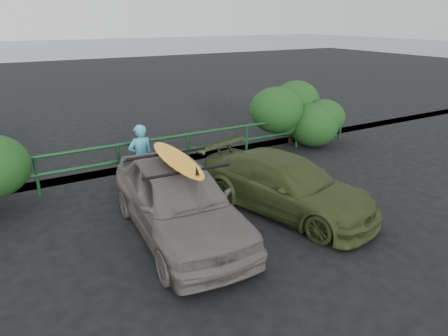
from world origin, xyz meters
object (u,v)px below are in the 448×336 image
(sedan, at_px, (178,199))
(olive_vehicle, at_px, (286,185))
(man, at_px, (141,157))
(surfboard, at_px, (177,159))
(guardrail, at_px, (155,156))

(sedan, distance_m, olive_vehicle, 2.52)
(man, xyz_separation_m, surfboard, (-0.11, -2.57, 0.76))
(guardrail, relative_size, man, 8.32)
(sedan, distance_m, surfboard, 0.85)
(guardrail, relative_size, sedan, 3.15)
(olive_vehicle, bearing_deg, guardrail, 99.72)
(guardrail, bearing_deg, man, -129.17)
(olive_vehicle, bearing_deg, surfboard, 158.85)
(guardrail, relative_size, surfboard, 5.84)
(sedan, relative_size, surfboard, 1.85)
(man, height_order, surfboard, man)
(sedan, bearing_deg, guardrail, 80.53)
(guardrail, height_order, surfboard, surfboard)
(guardrail, height_order, sedan, sedan)
(man, bearing_deg, olive_vehicle, 130.26)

